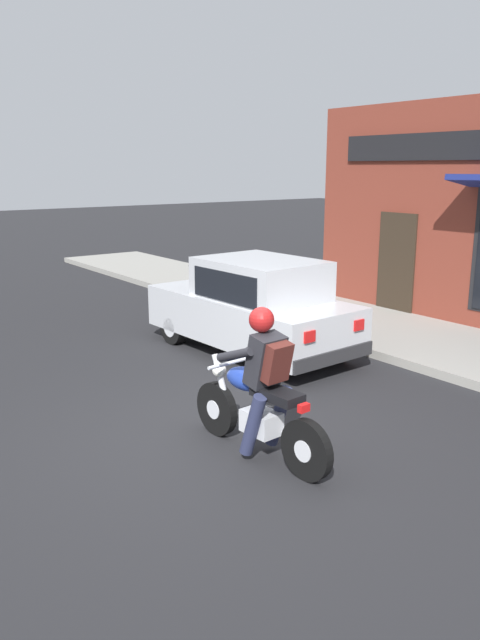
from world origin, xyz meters
TOP-DOWN VIEW (x-y plane):
  - ground_plane at (0.00, 0.00)m, footprint 80.00×80.00m
  - sidewalk_curb at (4.99, 3.00)m, footprint 2.60×22.00m
  - motorcycle_with_rider at (0.09, -0.63)m, footprint 0.58×2.02m
  - car_hatchback at (2.36, 2.40)m, footprint 1.78×3.84m

SIDE VIEW (x-z plane):
  - ground_plane at x=0.00m, z-range 0.00..0.00m
  - sidewalk_curb at x=4.99m, z-range 0.00..0.14m
  - motorcycle_with_rider at x=0.09m, z-range -0.13..1.49m
  - car_hatchback at x=2.36m, z-range -0.02..1.55m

